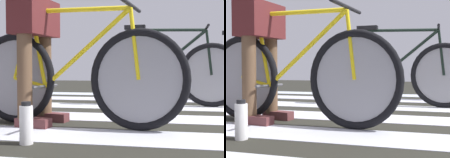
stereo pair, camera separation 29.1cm
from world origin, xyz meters
The scene contains 6 objects.
ground centered at (0.00, 0.00, 0.01)m, with size 18.00×14.00×0.02m.
crosswalk_markings centered at (0.01, -0.22, 0.02)m, with size 5.43×5.02×0.00m.
bicycle_1_of_3 centered at (-0.82, -0.68, 0.41)m, with size 1.73×0.53×0.93m.
cyclist_1_of_3 centered at (-1.13, -0.63, 0.65)m, with size 0.36×0.44×0.97m.
bicycle_2_of_3 centered at (-0.15, 0.70, 0.41)m, with size 1.74×0.52×0.93m.
water_bottle centered at (-0.92, -1.24, 0.14)m, with size 0.08×0.08×0.25m.
Camera 2 is at (0.18, -2.89, 0.46)m, focal length 49.46 mm.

